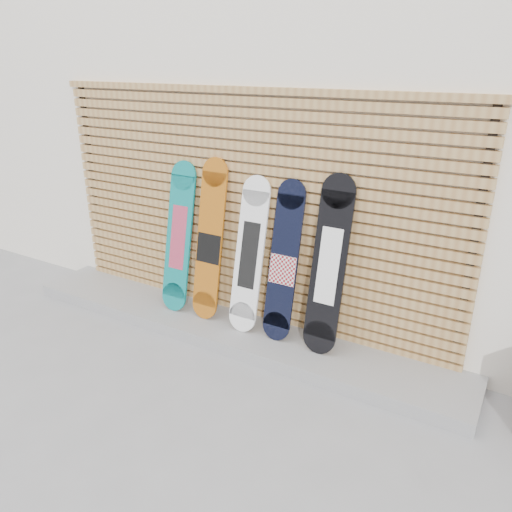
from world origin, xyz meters
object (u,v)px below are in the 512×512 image
object	(u,v)px
snowboard_4	(329,266)
snowboard_3	(284,263)
snowboard_2	(249,255)
snowboard_0	(179,237)
snowboard_1	(210,242)

from	to	relation	value
snowboard_4	snowboard_3	bearing A→B (deg)	179.80
snowboard_2	snowboard_3	world-z (taller)	snowboard_3
snowboard_2	snowboard_4	size ratio (longest dim) A/B	0.93
snowboard_2	snowboard_4	distance (m)	0.78
snowboard_0	snowboard_3	size ratio (longest dim) A/B	1.03
snowboard_0	snowboard_1	distance (m)	0.37
snowboard_2	snowboard_3	distance (m)	0.35
snowboard_3	snowboard_4	bearing A→B (deg)	-0.20
snowboard_0	snowboard_4	xyz separation A→B (m)	(1.60, 0.01, 0.03)
snowboard_4	snowboard_1	bearing A→B (deg)	179.89
snowboard_2	snowboard_4	xyz separation A→B (m)	(0.78, 0.01, 0.05)
snowboard_0	snowboard_3	xyz separation A→B (m)	(1.17, 0.01, -0.03)
snowboard_0	snowboard_2	size ratio (longest dim) A/B	1.03
snowboard_0	snowboard_4	bearing A→B (deg)	0.21
snowboard_1	snowboard_3	xyz separation A→B (m)	(0.80, -0.00, -0.05)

